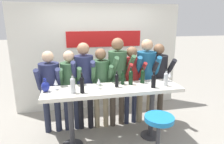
# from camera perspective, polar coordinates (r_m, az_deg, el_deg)

# --- Properties ---
(ground_plane) EXTENTS (40.00, 40.00, 0.00)m
(ground_plane) POSITION_cam_1_polar(r_m,az_deg,el_deg) (3.84, 0.30, -19.00)
(ground_plane) COLOR gray
(back_wall) EXTENTS (3.93, 0.12, 2.48)m
(back_wall) POSITION_cam_1_polar(r_m,az_deg,el_deg) (4.81, -3.74, 4.20)
(back_wall) COLOR silver
(back_wall) RESTS_ON ground_plane
(tasting_table) EXTENTS (2.33, 0.60, 1.02)m
(tasting_table) POSITION_cam_1_polar(r_m,az_deg,el_deg) (3.43, 0.32, -7.00)
(tasting_table) COLOR silver
(tasting_table) RESTS_ON ground_plane
(bar_stool) EXTENTS (0.45, 0.45, 0.77)m
(bar_stool) POSITION_cam_1_polar(r_m,az_deg,el_deg) (3.17, 13.11, -16.33)
(bar_stool) COLOR #333338
(bar_stool) RESTS_ON ground_plane
(person_far_left) EXTENTS (0.44, 0.52, 1.59)m
(person_far_left) POSITION_cam_1_polar(r_m,az_deg,el_deg) (3.86, -17.29, -3.28)
(person_far_left) COLOR #23283D
(person_far_left) RESTS_ON ground_plane
(person_left) EXTENTS (0.41, 0.50, 1.58)m
(person_left) POSITION_cam_1_polar(r_m,az_deg,el_deg) (3.84, -11.85, -2.96)
(person_left) COLOR #23283D
(person_left) RESTS_ON ground_plane
(person_center_left) EXTENTS (0.46, 0.57, 1.73)m
(person_center_left) POSITION_cam_1_polar(r_m,az_deg,el_deg) (3.81, -7.93, -1.47)
(person_center_left) COLOR black
(person_center_left) RESTS_ON ground_plane
(person_center) EXTENTS (0.40, 0.51, 1.61)m
(person_center) POSITION_cam_1_polar(r_m,az_deg,el_deg) (3.85, -3.17, -2.30)
(person_center) COLOR gray
(person_center) RESTS_ON ground_plane
(person_center_right) EXTENTS (0.50, 0.62, 1.80)m
(person_center_right) POSITION_cam_1_polar(r_m,az_deg,el_deg) (3.89, 1.62, -0.25)
(person_center_right) COLOR #473D33
(person_center_right) RESTS_ON ground_plane
(person_right) EXTENTS (0.40, 0.52, 1.63)m
(person_right) POSITION_cam_1_polar(r_m,az_deg,el_deg) (4.01, 5.57, -1.37)
(person_right) COLOR #23283D
(person_right) RESTS_ON ground_plane
(person_far_right) EXTENTS (0.52, 0.62, 1.76)m
(person_far_right) POSITION_cam_1_polar(r_m,az_deg,el_deg) (4.09, 9.68, -0.16)
(person_far_right) COLOR gray
(person_far_right) RESTS_ON ground_plane
(person_rightmost) EXTENTS (0.47, 0.56, 1.66)m
(person_rightmost) POSITION_cam_1_polar(r_m,az_deg,el_deg) (4.22, 12.93, -0.75)
(person_rightmost) COLOR #473D33
(person_rightmost) RESTS_ON ground_plane
(wine_bottle_0) EXTENTS (0.06, 0.06, 0.26)m
(wine_bottle_0) POSITION_cam_1_polar(r_m,az_deg,el_deg) (3.52, 3.11, -1.65)
(wine_bottle_0) COLOR black
(wine_bottle_0) RESTS_ON tasting_table
(wine_bottle_1) EXTENTS (0.07, 0.07, 0.33)m
(wine_bottle_1) POSITION_cam_1_polar(r_m,az_deg,el_deg) (3.13, -8.56, -3.43)
(wine_bottle_1) COLOR black
(wine_bottle_1) RESTS_ON tasting_table
(wine_bottle_2) EXTENTS (0.08, 0.08, 0.30)m
(wine_bottle_2) POSITION_cam_1_polar(r_m,az_deg,el_deg) (3.15, -11.15, -3.51)
(wine_bottle_2) COLOR #B7BCC1
(wine_bottle_2) RESTS_ON tasting_table
(wine_bottle_3) EXTENTS (0.08, 0.08, 0.29)m
(wine_bottle_3) POSITION_cam_1_polar(r_m,az_deg,el_deg) (3.55, 15.17, -1.78)
(wine_bottle_3) COLOR #B7BCC1
(wine_bottle_3) RESTS_ON tasting_table
(wine_bottle_4) EXTENTS (0.08, 0.08, 0.28)m
(wine_bottle_4) POSITION_cam_1_polar(r_m,az_deg,el_deg) (3.41, 11.81, -2.31)
(wine_bottle_4) COLOR black
(wine_bottle_4) RESTS_ON tasting_table
(wine_bottle_5) EXTENTS (0.07, 0.07, 0.31)m
(wine_bottle_5) POSITION_cam_1_polar(r_m,az_deg,el_deg) (3.51, 5.38, -1.35)
(wine_bottle_5) COLOR black
(wine_bottle_5) RESTS_ON tasting_table
(wine_bottle_6) EXTENTS (0.06, 0.06, 0.28)m
(wine_bottle_6) POSITION_cam_1_polar(r_m,az_deg,el_deg) (3.37, 1.39, -2.24)
(wine_bottle_6) COLOR black
(wine_bottle_6) RESTS_ON tasting_table
(wine_bottle_7) EXTENTS (0.08, 0.08, 0.29)m
(wine_bottle_7) POSITION_cam_1_polar(r_m,az_deg,el_deg) (3.62, 8.76, -1.07)
(wine_bottle_7) COLOR black
(wine_bottle_7) RESTS_ON tasting_table
(wine_glass_0) EXTENTS (0.07, 0.07, 0.18)m
(wine_glass_0) POSITION_cam_1_polar(r_m,az_deg,el_deg) (3.83, 16.18, -0.78)
(wine_glass_0) COLOR silver
(wine_glass_0) RESTS_ON tasting_table
(wine_glass_1) EXTENTS (0.07, 0.07, 0.18)m
(wine_glass_1) POSITION_cam_1_polar(r_m,az_deg,el_deg) (3.30, -3.82, -2.70)
(wine_glass_1) COLOR silver
(wine_glass_1) RESTS_ON tasting_table
(wine_glass_2) EXTENTS (0.07, 0.07, 0.18)m
(wine_glass_2) POSITION_cam_1_polar(r_m,az_deg,el_deg) (3.37, -15.79, -2.88)
(wine_glass_2) COLOR silver
(wine_glass_2) RESTS_ON tasting_table
(decorative_vase) EXTENTS (0.13, 0.13, 0.22)m
(decorative_vase) POSITION_cam_1_polar(r_m,az_deg,el_deg) (3.33, -18.50, -3.94)
(decorative_vase) COLOR navy
(decorative_vase) RESTS_ON tasting_table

